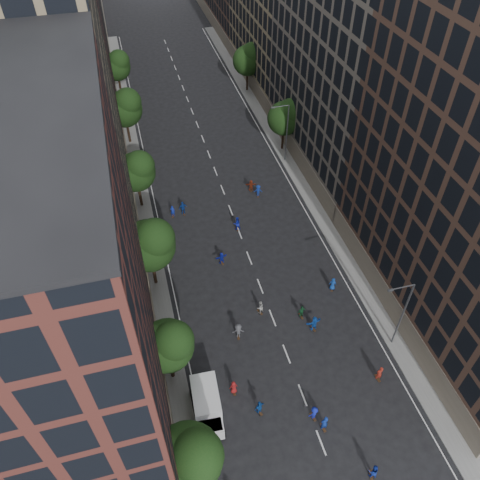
% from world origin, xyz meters
% --- Properties ---
extents(ground, '(240.00, 240.00, 0.00)m').
position_xyz_m(ground, '(0.00, 40.00, 0.00)').
color(ground, black).
rests_on(ground, ground).
extents(sidewalk_left, '(4.00, 105.00, 0.15)m').
position_xyz_m(sidewalk_left, '(-12.00, 47.50, 0.07)').
color(sidewalk_left, slate).
rests_on(sidewalk_left, ground).
extents(sidewalk_right, '(4.00, 105.00, 0.15)m').
position_xyz_m(sidewalk_right, '(12.00, 47.50, 0.07)').
color(sidewalk_right, slate).
rests_on(sidewalk_right, ground).
extents(bldg_left_a, '(14.00, 22.00, 30.00)m').
position_xyz_m(bldg_left_a, '(-19.00, 11.00, 15.00)').
color(bldg_left_a, '#562721').
rests_on(bldg_left_a, ground).
extents(bldg_left_b, '(14.00, 26.00, 34.00)m').
position_xyz_m(bldg_left_b, '(-19.00, 35.00, 17.00)').
color(bldg_left_b, '#847556').
rests_on(bldg_left_b, ground).
extents(bldg_left_c, '(14.00, 20.00, 28.00)m').
position_xyz_m(bldg_left_c, '(-19.00, 58.00, 14.00)').
color(bldg_left_c, '#562721').
rests_on(bldg_left_c, ground).
extents(bldg_right_b, '(14.00, 28.00, 33.00)m').
position_xyz_m(bldg_right_b, '(19.00, 44.00, 16.50)').
color(bldg_right_b, '#60584F').
rests_on(bldg_right_b, ground).
extents(tree_left_0, '(5.20, 5.20, 8.83)m').
position_xyz_m(tree_left_0, '(-11.01, 3.85, 5.96)').
color(tree_left_0, black).
rests_on(tree_left_0, ground).
extents(tree_left_1, '(4.80, 4.80, 8.21)m').
position_xyz_m(tree_left_1, '(-11.02, 13.86, 5.55)').
color(tree_left_1, black).
rests_on(tree_left_1, ground).
extents(tree_left_2, '(5.60, 5.60, 9.45)m').
position_xyz_m(tree_left_2, '(-10.99, 25.83, 6.36)').
color(tree_left_2, black).
rests_on(tree_left_2, ground).
extents(tree_left_3, '(5.00, 5.00, 8.58)m').
position_xyz_m(tree_left_3, '(-11.02, 39.85, 5.82)').
color(tree_left_3, black).
rests_on(tree_left_3, ground).
extents(tree_left_4, '(5.40, 5.40, 9.08)m').
position_xyz_m(tree_left_4, '(-11.00, 55.84, 6.10)').
color(tree_left_4, black).
rests_on(tree_left_4, ground).
extents(tree_left_5, '(4.80, 4.80, 8.33)m').
position_xyz_m(tree_left_5, '(-11.02, 71.86, 5.68)').
color(tree_left_5, black).
rests_on(tree_left_5, ground).
extents(tree_right_a, '(5.00, 5.00, 8.39)m').
position_xyz_m(tree_right_a, '(11.38, 47.85, 5.63)').
color(tree_right_a, black).
rests_on(tree_right_a, ground).
extents(tree_right_b, '(5.20, 5.20, 8.83)m').
position_xyz_m(tree_right_b, '(11.39, 67.85, 5.96)').
color(tree_right_b, black).
rests_on(tree_right_b, ground).
extents(streetlamp_near, '(2.64, 0.22, 9.06)m').
position_xyz_m(streetlamp_near, '(10.37, 12.00, 5.17)').
color(streetlamp_near, '#595B60').
rests_on(streetlamp_near, ground).
extents(streetlamp_far, '(2.64, 0.22, 9.06)m').
position_xyz_m(streetlamp_far, '(10.37, 45.00, 5.17)').
color(streetlamp_far, '#595B60').
rests_on(streetlamp_far, ground).
extents(cargo_van, '(2.73, 5.33, 2.77)m').
position_xyz_m(cargo_van, '(-8.80, 9.55, 1.46)').
color(cargo_van, white).
rests_on(cargo_van, ground).
extents(skater_1, '(0.74, 0.52, 1.91)m').
position_xyz_m(skater_1, '(0.65, 5.65, 0.96)').
color(skater_1, navy).
rests_on(skater_1, ground).
extents(skater_2, '(1.00, 0.88, 1.72)m').
position_xyz_m(skater_2, '(2.92, 1.00, 0.86)').
color(skater_2, '#13299C').
rests_on(skater_2, ground).
extents(skater_3, '(1.13, 0.80, 1.58)m').
position_xyz_m(skater_3, '(0.14, 6.78, 0.79)').
color(skater_3, '#1521AB').
rests_on(skater_3, ground).
extents(skater_4, '(1.11, 0.77, 1.75)m').
position_xyz_m(skater_4, '(-4.32, 8.48, 0.88)').
color(skater_4, '#13459A').
rests_on(skater_4, ground).
extents(skater_5, '(1.77, 0.83, 1.83)m').
position_xyz_m(skater_5, '(3.63, 15.61, 0.91)').
color(skater_5, blue).
rests_on(skater_5, ground).
extents(skater_6, '(0.80, 0.54, 1.59)m').
position_xyz_m(skater_6, '(-6.04, 10.96, 0.79)').
color(skater_6, maroon).
rests_on(skater_6, ground).
extents(skater_7, '(0.70, 0.48, 1.85)m').
position_xyz_m(skater_7, '(7.43, 8.76, 0.93)').
color(skater_7, maroon).
rests_on(skater_7, ground).
extents(skater_8, '(0.97, 0.86, 1.66)m').
position_xyz_m(skater_8, '(-1.09, 19.04, 0.83)').
color(skater_8, '#AFAFAA').
rests_on(skater_8, ground).
extents(skater_9, '(1.29, 0.87, 1.86)m').
position_xyz_m(skater_9, '(-4.08, 16.69, 0.93)').
color(skater_9, '#48494E').
rests_on(skater_9, ground).
extents(skater_10, '(0.98, 0.51, 1.60)m').
position_xyz_m(skater_10, '(2.95, 17.42, 0.80)').
color(skater_10, '#1A592F').
rests_on(skater_10, ground).
extents(skater_11, '(1.54, 0.77, 1.59)m').
position_xyz_m(skater_11, '(-3.34, 27.09, 0.79)').
color(skater_11, '#1725BB').
rests_on(skater_11, ground).
extents(skater_12, '(0.94, 0.80, 1.62)m').
position_xyz_m(skater_12, '(7.58, 20.06, 0.81)').
color(skater_12, '#133E9C').
rests_on(skater_12, ground).
extents(skater_13, '(0.70, 0.56, 1.66)m').
position_xyz_m(skater_13, '(-7.52, 36.79, 0.83)').
color(skater_13, '#1429A8').
rests_on(skater_13, ground).
extents(skater_14, '(0.94, 0.74, 1.89)m').
position_xyz_m(skater_14, '(-0.14, 32.23, 0.95)').
color(skater_14, '#1421A9').
rests_on(skater_14, ground).
extents(skater_15, '(1.23, 0.90, 1.70)m').
position_xyz_m(skater_15, '(4.34, 37.96, 0.85)').
color(skater_15, navy).
rests_on(skater_15, ground).
extents(skater_16, '(1.20, 0.69, 1.93)m').
position_xyz_m(skater_16, '(-6.12, 36.89, 0.97)').
color(skater_16, '#123894').
rests_on(skater_16, ground).
extents(skater_17, '(1.57, 0.77, 1.62)m').
position_xyz_m(skater_17, '(3.74, 39.38, 0.81)').
color(skater_17, maroon).
rests_on(skater_17, ground).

